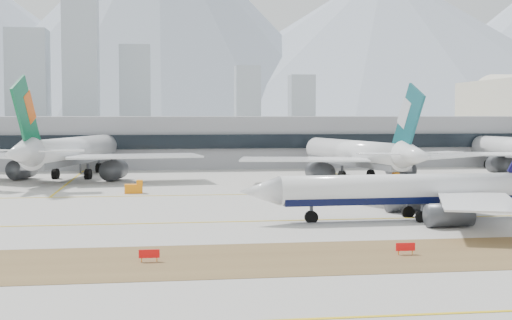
{
  "coord_description": "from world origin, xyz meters",
  "views": [
    {
      "loc": [
        -9.41,
        -107.28,
        15.6
      ],
      "look_at": [
        8.28,
        18.0,
        7.5
      ],
      "focal_mm": 50.0,
      "sensor_mm": 36.0,
      "label": 1
    }
  ],
  "objects": [
    {
      "name": "ground",
      "position": [
        0.0,
        0.0,
        0.0
      ],
      "size": [
        3000.0,
        3000.0,
        0.0
      ],
      "primitive_type": "plane",
      "color": "#A8A59D",
      "rests_on": "ground"
    },
    {
      "name": "apron_markings",
      "position": [
        0.0,
        -53.95,
        0.02
      ],
      "size": [
        360.0,
        122.22,
        0.06
      ],
      "color": "brown",
      "rests_on": "ground"
    },
    {
      "name": "taxiing_airliner",
      "position": [
        29.57,
        -6.53,
        4.34
      ],
      "size": [
        53.57,
        46.58,
        18.01
      ],
      "rotation": [
        0.0,
        0.0,
        3.17
      ],
      "color": "white",
      "rests_on": "ground"
    },
    {
      "name": "widebody_eva",
      "position": [
        -29.87,
        67.66,
        6.39
      ],
      "size": [
        65.24,
        65.15,
        24.05
      ],
      "rotation": [
        0.0,
        0.0,
        1.31
      ],
      "color": "white",
      "rests_on": "ground"
    },
    {
      "name": "widebody_cathay",
      "position": [
        38.21,
        55.85,
        5.95
      ],
      "size": [
        61.65,
        61.18,
        22.39
      ],
      "rotation": [
        0.0,
        0.0,
        1.77
      ],
      "color": "white",
      "rests_on": "ground"
    },
    {
      "name": "terminal",
      "position": [
        0.0,
        114.84,
        7.5
      ],
      "size": [
        280.0,
        43.1,
        15.0
      ],
      "color": "gray",
      "rests_on": "ground"
    },
    {
      "name": "hold_sign_left",
      "position": [
        -10.19,
        -32.0,
        0.88
      ],
      "size": [
        2.2,
        0.15,
        1.35
      ],
      "color": "red",
      "rests_on": "ground"
    },
    {
      "name": "hold_sign_right",
      "position": [
        18.02,
        -32.0,
        0.88
      ],
      "size": [
        2.2,
        0.15,
        1.35
      ],
      "color": "red",
      "rests_on": "ground"
    },
    {
      "name": "gse_c",
      "position": [
        42.96,
        46.16,
        1.05
      ],
      "size": [
        3.55,
        2.0,
        2.6
      ],
      "color": "orange",
      "rests_on": "ground"
    },
    {
      "name": "gse_b",
      "position": [
        -13.65,
        35.18,
        1.05
      ],
      "size": [
        3.55,
        2.0,
        2.6
      ],
      "color": "orange",
      "rests_on": "ground"
    },
    {
      "name": "city_skyline",
      "position": [
        -106.76,
        453.42,
        49.8
      ],
      "size": [
        342.0,
        49.8,
        140.0
      ],
      "color": "#96A1AB",
      "rests_on": "ground"
    },
    {
      "name": "mountain_ridge",
      "position": [
        33.0,
        1404.14,
        181.85
      ],
      "size": [
        2830.0,
        1120.0,
        470.0
      ],
      "color": "#9EA8B7",
      "rests_on": "ground"
    }
  ]
}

